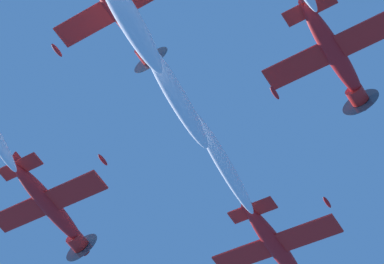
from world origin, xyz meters
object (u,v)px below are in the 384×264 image
(airplane_right_wingman, at_px, (335,55))
(airplane_slot_tail, at_px, (120,13))
(airplane_lead, at_px, (278,249))
(airplane_left_wingman, at_px, (51,207))

(airplane_right_wingman, bearing_deg, airplane_slot_tail, -146.07)
(airplane_lead, distance_m, airplane_slot_tail, 20.12)
(airplane_lead, xyz_separation_m, airplane_slot_tail, (-3.32, -19.85, -0.04))
(airplane_right_wingman, xyz_separation_m, airplane_slot_tail, (-11.99, -8.07, 0.95))
(airplane_left_wingman, bearing_deg, airplane_slot_tail, -46.12)
(airplane_left_wingman, bearing_deg, airplane_lead, 34.41)
(airplane_lead, bearing_deg, airplane_slot_tail, -99.50)
(airplane_right_wingman, bearing_deg, airplane_lead, 126.36)
(airplane_left_wingman, bearing_deg, airplane_right_wingman, -6.49)
(airplane_left_wingman, height_order, airplane_right_wingman, airplane_left_wingman)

